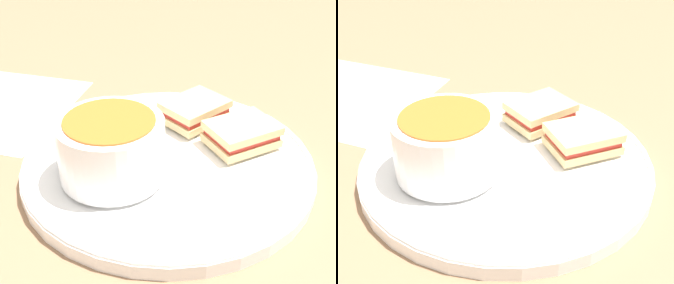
{
  "view_description": "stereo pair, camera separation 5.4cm",
  "coord_description": "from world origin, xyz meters",
  "views": [
    {
      "loc": [
        -0.42,
        -0.17,
        0.33
      ],
      "look_at": [
        0.0,
        0.0,
        0.04
      ],
      "focal_mm": 50.0,
      "sensor_mm": 36.0,
      "label": 1
    },
    {
      "loc": [
        -0.4,
        -0.22,
        0.33
      ],
      "look_at": [
        0.0,
        0.0,
        0.04
      ],
      "focal_mm": 50.0,
      "sensor_mm": 36.0,
      "label": 2
    }
  ],
  "objects": [
    {
      "name": "ground_plane",
      "position": [
        0.0,
        0.0,
        0.0
      ],
      "size": [
        2.4,
        2.4,
        0.0
      ],
      "primitive_type": "plane",
      "color": "#8E6B4C"
    },
    {
      "name": "plate",
      "position": [
        0.0,
        0.0,
        0.01
      ],
      "size": [
        0.34,
        0.34,
        0.02
      ],
      "color": "white",
      "rests_on": "ground_plane"
    },
    {
      "name": "soup_bowl",
      "position": [
        -0.06,
        0.04,
        0.06
      ],
      "size": [
        0.12,
        0.12,
        0.07
      ],
      "color": "white",
      "rests_on": "plate"
    },
    {
      "name": "spoon",
      "position": [
        -0.05,
        0.1,
        0.02
      ],
      "size": [
        0.13,
        0.03,
        0.01
      ],
      "rotation": [
        0.0,
        0.0,
        9.35
      ],
      "color": "silver",
      "rests_on": "plate"
    },
    {
      "name": "sandwich_half_near",
      "position": [
        0.06,
        -0.07,
        0.03
      ],
      "size": [
        0.1,
        0.1,
        0.03
      ],
      "rotation": [
        0.0,
        0.0,
        5.59
      ],
      "color": "#DBBC7F",
      "rests_on": "plate"
    },
    {
      "name": "sandwich_half_far",
      "position": [
        0.09,
        -0.0,
        0.03
      ],
      "size": [
        0.1,
        0.09,
        0.03
      ],
      "rotation": [
        0.0,
        0.0,
        5.83
      ],
      "color": "#DBBC7F",
      "rests_on": "plate"
    }
  ]
}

